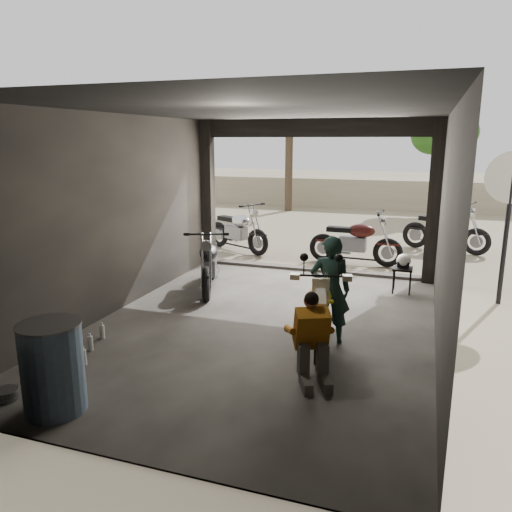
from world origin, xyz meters
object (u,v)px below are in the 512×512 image
Objects in this scene: outside_bike_b at (355,238)px; oil_drum at (53,369)px; outside_bike_a at (237,227)px; mechanic at (313,342)px; left_bike at (209,259)px; sign_post at (510,201)px; outside_bike_c at (446,227)px; stool at (403,272)px; main_bike at (319,305)px; rider at (330,290)px; helmet at (404,261)px.

outside_bike_b is 1.89× the size of oil_drum.
outside_bike_a is 1.91× the size of oil_drum.
mechanic is (3.38, -6.37, -0.12)m from outside_bike_a.
sign_post is at bearing -10.27° from left_bike.
left_bike is at bearing 144.01° from outside_bike_b.
outside_bike_c is (4.30, 5.01, 0.05)m from left_bike.
mechanic is at bearing -68.64° from left_bike.
left_bike is at bearing 156.99° from outside_bike_c.
sign_post reaches higher than stool.
left_bike is 4.03m from mechanic.
outside_bike_a is 3.81× the size of stool.
left_bike is 6.60m from outside_bike_c.
outside_bike_c reaches higher than outside_bike_b.
outside_bike_c is 1.96× the size of oil_drum.
main_bike is at bearing -121.61° from outside_bike_a.
rider is 2.91m from helmet.
mechanic is at bearing -136.88° from sign_post.
oil_drum is (-3.20, -5.54, -0.13)m from helmet.
rider is 1.29m from mechanic.
helmet is at bearing 160.51° from sign_post.
stool is 6.35m from oil_drum.
outside_bike_a is 4.81m from stool.
left_bike is 0.96× the size of outside_bike_b.
main_bike is 1.14m from mechanic.
stool is 0.50× the size of oil_drum.
outside_bike_b reaches higher than main_bike.
left_bike is 6.38× the size of helmet.
left_bike is 0.68× the size of sign_post.
stool is at bearing -92.79° from outside_bike_a.
outside_bike_a is at bearing 84.37° from outside_bike_b.
helmet is (0.80, 4.03, 0.10)m from mechanic.
rider is 3.77m from sign_post.
main_bike is at bearing -175.31° from outside_bike_b.
mechanic is 4.11m from helmet.
main_bike is 7.13m from outside_bike_c.
oil_drum is at bearing -146.02° from outside_bike_a.
left_bike is at bearing -164.38° from stool.
outside_bike_b is 6.65× the size of helmet.
rider is at bearing -148.17° from sign_post.
main_bike is 0.95× the size of outside_bike_b.
outside_bike_a reaches higher than left_bike.
outside_bike_a is 6.72× the size of helmet.
main_bike is 3.14m from left_bike.
main_bike is 0.92× the size of outside_bike_c.
outside_bike_c is 4.13m from stool.
outside_bike_b is at bearing -97.17° from rider.
helmet is 0.28× the size of oil_drum.
sign_post is at bearing 34.63° from main_bike.
sign_post reaches higher than oil_drum.
stool is 2.14m from sign_post.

